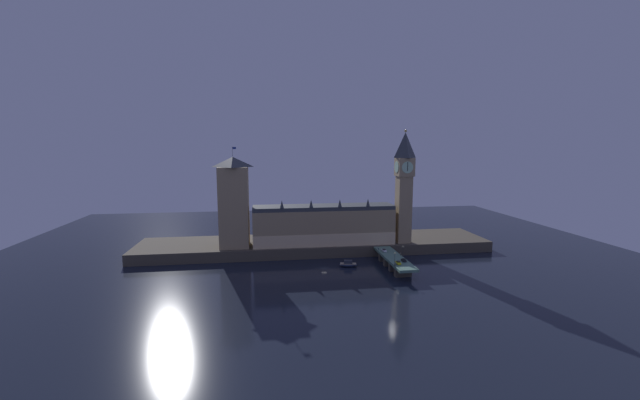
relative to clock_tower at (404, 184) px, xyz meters
name	(u,v)px	position (x,y,z in m)	size (l,w,h in m)	color
ground_plane	(324,268)	(-53.59, -25.71, -43.36)	(400.00, 400.00, 0.00)	black
embankment	(315,245)	(-53.59, 13.29, -40.13)	(220.00, 42.00, 6.46)	#4C4438
parliament_hall	(324,225)	(-49.48, 3.81, -25.08)	(85.96, 18.37, 28.47)	tan
clock_tower	(404,184)	(0.00, 0.00, 0.00)	(10.44, 10.55, 69.65)	tan
victoria_tower	(234,202)	(-103.24, 4.28, -10.03)	(17.33, 17.33, 59.52)	tan
bridge	(394,261)	(-15.68, -30.71, -39.26)	(10.02, 46.00, 6.17)	slate
car_northbound_lead	(384,250)	(-17.88, -19.27, -36.45)	(2.00, 4.59, 1.57)	white
car_northbound_trail	(398,263)	(-17.88, -43.43, -36.45)	(2.00, 3.90, 1.58)	yellow
car_southbound_lead	(404,260)	(-13.47, -39.32, -36.49)	(2.01, 3.81, 1.49)	black
pedestrian_near_rail	(396,264)	(-20.09, -46.25, -36.23)	(0.38, 0.38, 1.80)	black
pedestrian_mid_walk	(401,254)	(-11.27, -28.29, -36.30)	(0.38, 0.38, 1.68)	black
pedestrian_far_rail	(378,249)	(-20.09, -15.55, -36.35)	(0.38, 0.38, 1.59)	black
street_lamp_near	(395,257)	(-20.49, -45.43, -32.83)	(1.34, 0.60, 6.98)	#2D3333
street_lamp_mid	(403,250)	(-10.87, -30.71, -33.29)	(1.34, 0.60, 6.23)	#2D3333
boat_upstream	(348,264)	(-40.01, -24.64, -42.05)	(10.65, 6.17, 3.57)	#1E2842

